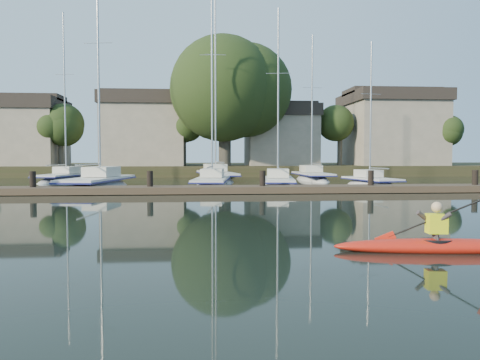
{
  "coord_description": "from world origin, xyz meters",
  "views": [
    {
      "loc": [
        -0.27,
        -10.96,
        2.01
      ],
      "look_at": [
        1.0,
        4.46,
        1.2
      ],
      "focal_mm": 35.0,
      "sensor_mm": 36.0,
      "label": 1
    }
  ],
  "objects": [
    {
      "name": "sailboat_5",
      "position": [
        -10.96,
        26.6,
        -0.18
      ],
      "size": [
        3.36,
        8.88,
        14.35
      ],
      "rotation": [
        0.0,
        0.0,
        -0.16
      ],
      "color": "silver",
      "rests_on": "ground"
    },
    {
      "name": "kayak",
      "position": [
        4.74,
        -1.65,
        0.18
      ],
      "size": [
        4.62,
        1.21,
        1.47
      ],
      "rotation": [
        0.0,
        0.0,
        -0.11
      ],
      "color": "red",
      "rests_on": "ground"
    },
    {
      "name": "ground",
      "position": [
        0.0,
        0.0,
        0.0
      ],
      "size": [
        160.0,
        160.0,
        0.0
      ],
      "primitive_type": "plane",
      "color": "black",
      "rests_on": "ground"
    },
    {
      "name": "sailboat_7",
      "position": [
        8.69,
        26.37,
        -0.19
      ],
      "size": [
        2.26,
        8.13,
        13.06
      ],
      "rotation": [
        0.0,
        0.0,
        0.02
      ],
      "color": "silver",
      "rests_on": "ground"
    },
    {
      "name": "sailboat_6",
      "position": [
        0.91,
        27.24,
        -0.2
      ],
      "size": [
        3.62,
        11.21,
        17.51
      ],
      "rotation": [
        0.0,
        0.0,
        0.12
      ],
      "color": "silver",
      "rests_on": "ground"
    },
    {
      "name": "sailboat_1",
      "position": [
        -6.59,
        18.29,
        -0.21
      ],
      "size": [
        3.8,
        9.63,
        15.34
      ],
      "rotation": [
        0.0,
        0.0,
        -0.16
      ],
      "color": "silver",
      "rests_on": "ground"
    },
    {
      "name": "sailboat_3",
      "position": [
        4.53,
        18.2,
        -0.19
      ],
      "size": [
        3.13,
        7.95,
        12.48
      ],
      "rotation": [
        0.0,
        0.0,
        -0.14
      ],
      "color": "silver",
      "rests_on": "ground"
    },
    {
      "name": "sailboat_2",
      "position": [
        0.38,
        18.85,
        -0.18
      ],
      "size": [
        2.99,
        8.9,
        14.44
      ],
      "rotation": [
        0.0,
        0.0,
        -0.11
      ],
      "color": "silver",
      "rests_on": "ground"
    },
    {
      "name": "sailboat_4",
      "position": [
        10.89,
        19.06,
        -0.17
      ],
      "size": [
        2.83,
        6.45,
        10.6
      ],
      "rotation": [
        0.0,
        0.0,
        0.16
      ],
      "color": "silver",
      "rests_on": "ground"
    },
    {
      "name": "dock",
      "position": [
        0.0,
        14.0,
        0.2
      ],
      "size": [
        34.0,
        2.0,
        1.8
      ],
      "color": "#4C392B",
      "rests_on": "ground"
    },
    {
      "name": "shore",
      "position": [
        1.61,
        40.29,
        3.23
      ],
      "size": [
        90.0,
        25.25,
        12.75
      ],
      "color": "#282D16",
      "rests_on": "ground"
    }
  ]
}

